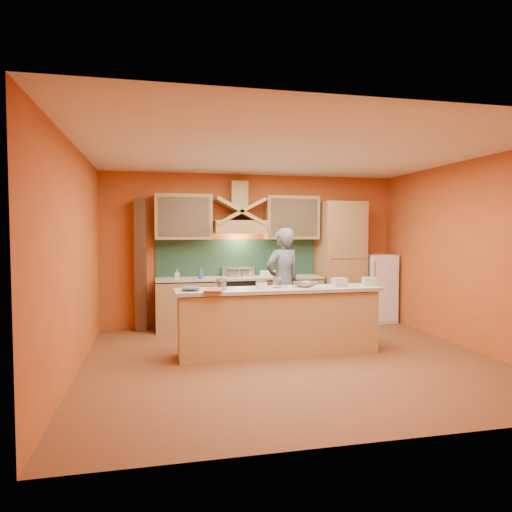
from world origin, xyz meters
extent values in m
cube|color=brown|center=(0.00, 0.00, 0.00)|extent=(5.50, 5.00, 0.01)
cube|color=white|center=(0.00, 0.00, 2.80)|extent=(5.50, 5.00, 0.01)
cube|color=#C35B26|center=(0.00, 2.50, 1.40)|extent=(5.50, 0.02, 2.80)
cube|color=#C35B26|center=(0.00, -2.50, 1.40)|extent=(5.50, 0.02, 2.80)
cube|color=#C35B26|center=(-2.75, 0.00, 1.40)|extent=(0.02, 5.00, 2.80)
cube|color=#C35B26|center=(2.75, 0.00, 1.40)|extent=(0.02, 5.00, 2.80)
cube|color=#A9814D|center=(-1.25, 2.20, 0.43)|extent=(1.10, 0.60, 0.86)
cube|color=#A9814D|center=(0.65, 2.20, 0.43)|extent=(1.10, 0.60, 0.86)
cube|color=#B8AF9C|center=(-0.30, 2.20, 0.90)|extent=(3.00, 0.62, 0.04)
cube|color=black|center=(-0.30, 2.20, 0.45)|extent=(0.60, 0.58, 0.90)
cube|color=#1B3C2C|center=(-0.30, 2.48, 1.25)|extent=(3.00, 0.03, 0.70)
cube|color=#A9814D|center=(-0.30, 2.25, 1.82)|extent=(0.92, 0.50, 0.24)
cube|color=#A9814D|center=(-0.30, 2.35, 2.40)|extent=(0.30, 0.30, 0.50)
cube|color=#A9814D|center=(-1.30, 2.33, 2.00)|extent=(1.00, 0.35, 0.80)
cube|color=#A9814D|center=(0.70, 2.33, 2.00)|extent=(1.00, 0.35, 0.80)
cube|color=#A9814D|center=(1.65, 2.20, 1.15)|extent=(0.80, 0.60, 2.30)
cube|color=white|center=(2.40, 2.20, 0.65)|extent=(0.58, 0.60, 1.30)
cube|color=#472816|center=(-2.05, 2.35, 1.15)|extent=(0.20, 0.30, 2.30)
cube|color=tan|center=(-0.10, 0.30, 0.44)|extent=(2.80, 0.55, 0.88)
cube|color=#B8AF9C|center=(-0.10, 0.30, 0.92)|extent=(2.90, 0.62, 0.05)
imported|color=slate|center=(0.29, 1.48, 0.90)|extent=(0.76, 0.62, 1.80)
cylinder|color=#B4B5BB|center=(-0.41, 2.22, 0.97)|extent=(0.31, 0.31, 0.15)
cylinder|color=silver|center=(-0.18, 2.29, 0.97)|extent=(0.27, 0.27, 0.14)
imported|color=silver|center=(-1.43, 2.01, 1.01)|extent=(0.09, 0.09, 0.17)
imported|color=#375999|center=(-1.03, 2.00, 1.03)|extent=(0.11, 0.11, 0.22)
imported|color=silver|center=(0.38, 2.24, 0.95)|extent=(0.22, 0.22, 0.07)
cube|color=white|center=(0.23, 2.21, 0.97)|extent=(0.30, 0.24, 0.10)
imported|color=#B24E3F|center=(-1.16, 0.11, 0.96)|extent=(0.30, 0.36, 0.03)
imported|color=#3B5A82|center=(-1.44, 0.31, 0.98)|extent=(0.25, 0.33, 0.02)
cylinder|color=silver|center=(-0.92, 0.28, 1.02)|extent=(0.18, 0.18, 0.15)
cylinder|color=white|center=(-0.11, 0.34, 1.02)|extent=(0.17, 0.17, 0.15)
cube|color=white|center=(-0.35, 0.30, 0.99)|extent=(0.14, 0.14, 0.09)
imported|color=silver|center=(0.31, 0.33, 0.98)|extent=(0.41, 0.41, 0.08)
cube|color=beige|center=(0.45, 0.19, 0.95)|extent=(0.27, 0.22, 0.02)
cube|color=beige|center=(0.80, 0.26, 1.01)|extent=(0.21, 0.17, 0.13)
cube|color=beige|center=(1.28, 0.27, 1.01)|extent=(0.22, 0.18, 0.12)
camera|label=1|loc=(-1.79, -5.87, 1.73)|focal=32.00mm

